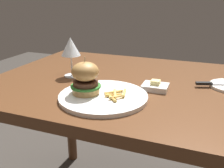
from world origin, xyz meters
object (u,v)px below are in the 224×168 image
object	(u,v)px
main_plate	(103,96)
wine_glass	(71,48)
butter_dish	(155,86)
burger_sandwich	(85,78)
table_knife	(218,84)

from	to	relation	value
main_plate	wine_glass	xyz separation A→B (m)	(-0.22, 0.18, 0.12)
main_plate	butter_dish	bearing A→B (deg)	44.80
burger_sandwich	wine_glass	bearing A→B (deg)	130.71
main_plate	wine_glass	distance (m)	0.30
burger_sandwich	wine_glass	size ratio (longest dim) A/B	0.76
table_knife	butter_dish	world-z (taller)	butter_dish
wine_glass	butter_dish	bearing A→B (deg)	-4.89
main_plate	wine_glass	world-z (taller)	wine_glass
table_knife	butter_dish	size ratio (longest dim) A/B	2.12
burger_sandwich	butter_dish	xyz separation A→B (m)	(0.21, 0.15, -0.06)
wine_glass	table_knife	world-z (taller)	wine_glass
burger_sandwich	butter_dish	size ratio (longest dim) A/B	1.36
wine_glass	table_knife	xyz separation A→B (m)	(0.58, 0.08, -0.11)
table_knife	butter_dish	xyz separation A→B (m)	(-0.21, -0.11, -0.00)
wine_glass	table_knife	distance (m)	0.60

